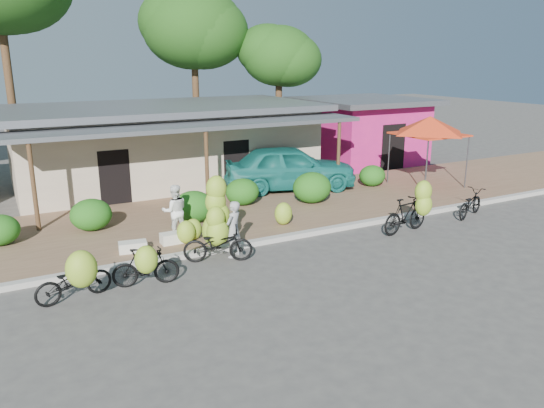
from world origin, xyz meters
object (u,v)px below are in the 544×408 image
(bike_right, at_px, (409,211))
(teal_van, at_px, (290,167))
(red_canopy, at_px, (430,125))
(bike_far_left, at_px, (75,278))
(sack_far, at_px, (133,247))
(bike_center, at_px, (217,229))
(bike_left, at_px, (146,265))
(tree_center_right, at_px, (189,26))
(vendor, at_px, (233,229))
(sack_near, at_px, (176,237))
(tree_near_right, at_px, (275,54))
(bystander, at_px, (175,211))
(bike_far_right, at_px, (470,203))

(bike_right, xyz_separation_m, teal_van, (-0.61, 6.30, 0.30))
(bike_right, distance_m, teal_van, 6.33)
(red_canopy, height_order, bike_right, red_canopy)
(bike_far_left, height_order, sack_far, bike_far_left)
(bike_center, bearing_deg, bike_left, 135.97)
(red_canopy, relative_size, teal_van, 0.66)
(bike_far_left, xyz_separation_m, sack_far, (1.81, 2.29, -0.32))
(bike_left, bearing_deg, tree_center_right, -11.97)
(vendor, distance_m, teal_van, 7.44)
(bike_center, xyz_separation_m, vendor, (0.42, -0.13, -0.04))
(tree_center_right, bearing_deg, sack_near, -112.11)
(tree_center_right, relative_size, bike_far_left, 4.93)
(teal_van, bearing_deg, bike_far_left, 141.19)
(bike_center, xyz_separation_m, sack_far, (-2.00, 1.25, -0.56))
(vendor, relative_size, teal_van, 0.30)
(tree_near_right, relative_size, red_canopy, 2.00)
(sack_near, relative_size, bystander, 0.54)
(bike_right, height_order, teal_van, teal_van)
(bike_right, xyz_separation_m, sack_far, (-7.98, 2.13, -0.46))
(bike_left, xyz_separation_m, teal_van, (7.61, 6.41, 0.46))
(vendor, bearing_deg, tree_center_right, -139.16)
(tree_near_right, xyz_separation_m, teal_van, (-3.43, -7.61, -4.42))
(bike_far_right, xyz_separation_m, sack_far, (-11.08, 1.73, -0.21))
(tree_near_right, relative_size, bike_center, 3.13)
(sack_far, height_order, bystander, bystander)
(tree_center_right, relative_size, red_canopy, 2.53)
(bike_left, height_order, sack_far, bike_left)
(vendor, height_order, teal_van, teal_van)
(bike_far_left, height_order, bike_far_right, bike_far_left)
(red_canopy, distance_m, bike_center, 11.38)
(sack_far, bearing_deg, vendor, -29.65)
(bike_right, bearing_deg, tree_center_right, -3.54)
(bike_right, bearing_deg, bystander, 59.01)
(vendor, bearing_deg, red_canopy, 165.63)
(bike_right, xyz_separation_m, bystander, (-6.53, 2.80, 0.20))
(red_canopy, bearing_deg, bike_far_left, -163.19)
(bike_left, height_order, bike_right, bike_right)
(bike_far_right, relative_size, teal_van, 0.36)
(bike_far_left, bearing_deg, teal_van, -65.18)
(sack_far, bearing_deg, bike_right, -14.93)
(tree_near_right, height_order, bike_far_right, tree_near_right)
(tree_center_right, height_order, sack_far, tree_center_right)
(bike_left, xyz_separation_m, sack_far, (0.23, 2.24, -0.30))
(tree_center_right, bearing_deg, tree_near_right, -26.57)
(bike_far_left, height_order, bike_left, bike_far_left)
(bike_far_left, height_order, sack_near, bike_far_left)
(tree_center_right, bearing_deg, sack_far, -116.29)
(tree_near_right, xyz_separation_m, red_canopy, (1.92, -9.68, -2.82))
(bike_far_left, height_order, vendor, vendor)
(vendor, bearing_deg, bike_right, 139.29)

